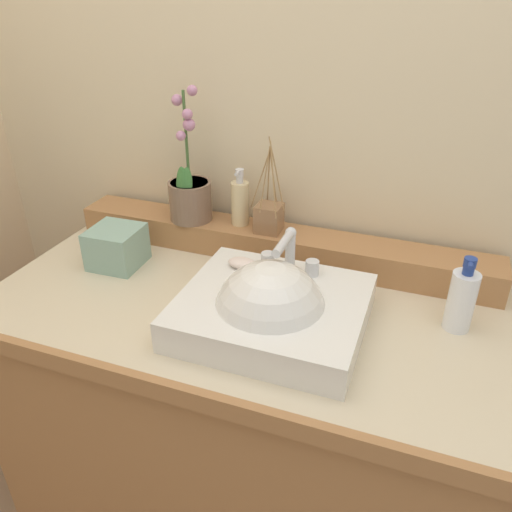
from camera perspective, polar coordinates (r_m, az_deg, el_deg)
name	(u,v)px	position (r m, az deg, el deg)	size (l,w,h in m)	color
wall_back	(301,54)	(1.43, 5.12, 21.70)	(2.74, 0.20, 2.76)	beige
vanity_cabinet	(246,429)	(1.51, -1.13, -18.86)	(1.25, 0.64, 0.87)	#A67245
back_ledge	(276,244)	(1.41, 2.28, 1.37)	(1.18, 0.12, 0.08)	#A67245
sink_basin	(271,314)	(1.13, 1.70, -6.48)	(0.40, 0.36, 0.28)	white
soap_bar	(242,263)	(1.22, -1.56, -0.80)	(0.07, 0.04, 0.02)	silver
potted_plant	(190,193)	(1.44, -7.45, 6.99)	(0.12, 0.12, 0.37)	#785E4B
soap_dispenser	(240,202)	(1.40, -1.81, 6.11)	(0.05, 0.05, 0.16)	beige
reed_diffuser	(269,217)	(1.37, 1.47, 4.42)	(0.10, 0.11, 0.26)	#8E6644
lotion_bottle	(462,300)	(1.19, 22.10, -4.56)	(0.06, 0.06, 0.18)	white
tissue_box	(117,247)	(1.41, -15.39, 1.00)	(0.13, 0.13, 0.11)	#84AC9D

